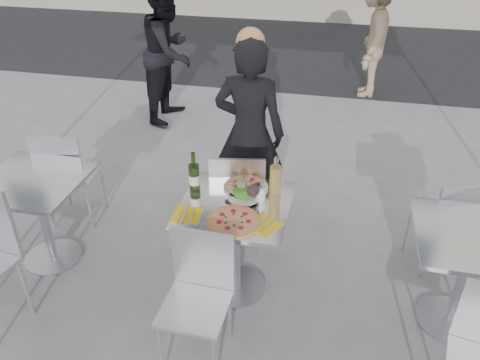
% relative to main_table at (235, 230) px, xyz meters
% --- Properties ---
extents(ground, '(80.00, 80.00, 0.00)m').
position_rel_main_table_xyz_m(ground, '(0.00, 0.00, -0.54)').
color(ground, slate).
extents(street_asphalt, '(24.00, 5.00, 0.00)m').
position_rel_main_table_xyz_m(street_asphalt, '(0.00, 6.50, -0.54)').
color(street_asphalt, black).
rests_on(street_asphalt, ground).
extents(main_table, '(0.72, 0.72, 0.75)m').
position_rel_main_table_xyz_m(main_table, '(0.00, 0.00, 0.00)').
color(main_table, '#B7BABF').
rests_on(main_table, ground).
extents(side_table_left, '(0.72, 0.72, 0.75)m').
position_rel_main_table_xyz_m(side_table_left, '(-1.50, 0.00, 0.00)').
color(side_table_left, '#B7BABF').
rests_on(side_table_left, ground).
extents(side_table_right, '(0.72, 0.72, 0.75)m').
position_rel_main_table_xyz_m(side_table_right, '(1.50, 0.00, 0.00)').
color(side_table_right, '#B7BABF').
rests_on(side_table_right, ground).
extents(chair_far, '(0.48, 0.49, 0.90)m').
position_rel_main_table_xyz_m(chair_far, '(-0.08, 0.45, -0.01)').
color(chair_far, silver).
rests_on(chair_far, ground).
extents(chair_near, '(0.40, 0.41, 0.85)m').
position_rel_main_table_xyz_m(chair_near, '(-0.10, -0.55, -0.04)').
color(chair_near, silver).
rests_on(chair_near, ground).
extents(side_chair_lfar, '(0.46, 0.47, 0.90)m').
position_rel_main_table_xyz_m(side_chair_lfar, '(-1.56, 0.48, -0.01)').
color(side_chair_lfar, silver).
rests_on(side_chair_lfar, ground).
extents(side_chair_rfar, '(0.48, 0.49, 0.82)m').
position_rel_main_table_xyz_m(side_chair_rfar, '(1.48, 0.53, -0.05)').
color(side_chair_rfar, silver).
rests_on(side_chair_rfar, ground).
extents(woman_diner, '(0.61, 0.42, 1.62)m').
position_rel_main_table_xyz_m(woman_diner, '(-0.10, 0.95, 0.27)').
color(woman_diner, black).
rests_on(woman_diner, ground).
extents(pedestrian_a, '(0.70, 0.87, 1.70)m').
position_rel_main_table_xyz_m(pedestrian_a, '(-1.49, 2.87, 0.31)').
color(pedestrian_a, black).
rests_on(pedestrian_a, ground).
extents(pedestrian_b, '(0.66, 1.10, 1.67)m').
position_rel_main_table_xyz_m(pedestrian_b, '(0.94, 4.22, 0.29)').
color(pedestrian_b, '#9A8163').
rests_on(pedestrian_b, ground).
extents(pizza_near, '(0.34, 0.34, 0.02)m').
position_rel_main_table_xyz_m(pizza_near, '(0.04, -0.19, 0.22)').
color(pizza_near, tan).
rests_on(pizza_near, main_table).
extents(pizza_far, '(0.31, 0.31, 0.03)m').
position_rel_main_table_xyz_m(pizza_far, '(0.03, 0.22, 0.23)').
color(pizza_far, white).
rests_on(pizza_far, main_table).
extents(salad_plate, '(0.22, 0.22, 0.09)m').
position_rel_main_table_xyz_m(salad_plate, '(0.04, 0.09, 0.25)').
color(salad_plate, white).
rests_on(salad_plate, main_table).
extents(wine_bottle, '(0.07, 0.07, 0.29)m').
position_rel_main_table_xyz_m(wine_bottle, '(-0.31, 0.11, 0.32)').
color(wine_bottle, '#395821').
rests_on(wine_bottle, main_table).
extents(carafe, '(0.08, 0.08, 0.29)m').
position_rel_main_table_xyz_m(carafe, '(0.24, 0.17, 0.33)').
color(carafe, '#DABB5D').
rests_on(carafe, main_table).
extents(sugar_shaker, '(0.06, 0.06, 0.11)m').
position_rel_main_table_xyz_m(sugar_shaker, '(0.15, 0.11, 0.26)').
color(sugar_shaker, white).
rests_on(sugar_shaker, main_table).
extents(wineglass_white_a, '(0.07, 0.07, 0.16)m').
position_rel_main_table_xyz_m(wineglass_white_a, '(-0.05, 0.02, 0.32)').
color(wineglass_white_a, white).
rests_on(wineglass_white_a, main_table).
extents(wineglass_white_b, '(0.07, 0.07, 0.16)m').
position_rel_main_table_xyz_m(wineglass_white_b, '(0.02, 0.09, 0.32)').
color(wineglass_white_b, white).
rests_on(wineglass_white_b, main_table).
extents(wineglass_red_a, '(0.07, 0.07, 0.16)m').
position_rel_main_table_xyz_m(wineglass_red_a, '(0.11, 0.01, 0.32)').
color(wineglass_red_a, white).
rests_on(wineglass_red_a, main_table).
extents(wineglass_red_b, '(0.07, 0.07, 0.16)m').
position_rel_main_table_xyz_m(wineglass_red_b, '(0.12, 0.03, 0.32)').
color(wineglass_red_b, white).
rests_on(wineglass_red_b, main_table).
extents(napkin_left, '(0.19, 0.20, 0.01)m').
position_rel_main_table_xyz_m(napkin_left, '(-0.27, -0.18, 0.21)').
color(napkin_left, yellow).
rests_on(napkin_left, main_table).
extents(napkin_right, '(0.24, 0.24, 0.01)m').
position_rel_main_table_xyz_m(napkin_right, '(0.23, -0.18, 0.21)').
color(napkin_right, yellow).
rests_on(napkin_right, main_table).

